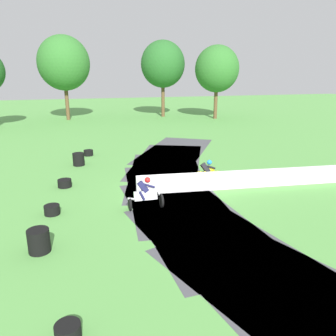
{
  "coord_description": "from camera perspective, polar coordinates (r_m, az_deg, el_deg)",
  "views": [
    {
      "loc": [
        -4.06,
        -14.93,
        5.8
      ],
      "look_at": [
        0.2,
        1.16,
        0.9
      ],
      "focal_mm": 35.43,
      "sensor_mm": 36.0,
      "label": 1
    }
  ],
  "objects": [
    {
      "name": "tire_stack_near",
      "position": [
        24.19,
        -13.52,
        2.56
      ],
      "size": [
        0.65,
        0.65,
        0.4
      ],
      "color": "black",
      "rests_on": "ground"
    },
    {
      "name": "tree_far_left",
      "position": [
        42.59,
        -17.5,
        16.82
      ],
      "size": [
        6.03,
        6.03,
        9.83
      ],
      "color": "brown",
      "rests_on": "ground"
    },
    {
      "name": "motorcycle_chase_white",
      "position": [
        14.5,
        -3.64,
        -4.45
      ],
      "size": [
        1.68,
        0.8,
        1.43
      ],
      "color": "black",
      "rests_on": "ground"
    },
    {
      "name": "tire_stack_extra_b",
      "position": [
        8.53,
        -16.83,
        -25.44
      ],
      "size": [
        0.59,
        0.59,
        0.4
      ],
      "color": "black",
      "rests_on": "ground"
    },
    {
      "name": "ground_plane",
      "position": [
        16.52,
        0.36,
        -4.14
      ],
      "size": [
        120.0,
        120.0,
        0.0
      ],
      "primitive_type": "plane",
      "color": "#569947"
    },
    {
      "name": "tire_stack_mid_a",
      "position": [
        21.76,
        -15.13,
        1.46
      ],
      "size": [
        0.72,
        0.72,
        0.8
      ],
      "color": "black",
      "rests_on": "ground"
    },
    {
      "name": "tree_far_right",
      "position": [
        43.79,
        -0.89,
        17.41
      ],
      "size": [
        5.54,
        5.54,
        9.5
      ],
      "color": "brown",
      "rests_on": "ground"
    },
    {
      "name": "safety_barrier",
      "position": [
        18.36,
        19.01,
        -1.46
      ],
      "size": [
        15.25,
        1.55,
        0.9
      ],
      "primitive_type": "cube",
      "rotation": [
        0.0,
        0.0,
        4.63
      ],
      "color": "white",
      "rests_on": "ground"
    },
    {
      "name": "tire_stack_extra_a",
      "position": [
        11.98,
        -21.34,
        -11.59
      ],
      "size": [
        0.72,
        0.72,
        0.8
      ],
      "color": "black",
      "rests_on": "ground"
    },
    {
      "name": "tire_stack_far",
      "position": [
        14.8,
        -19.33,
        -6.81
      ],
      "size": [
        0.64,
        0.64,
        0.4
      ],
      "color": "black",
      "rests_on": "ground"
    },
    {
      "name": "tree_mid_rise",
      "position": [
        42.32,
        8.42,
        16.5
      ],
      "size": [
        5.32,
        5.32,
        8.8
      ],
      "color": "brown",
      "rests_on": "ground"
    },
    {
      "name": "motorcycle_lead_yellow",
      "position": [
        17.37,
        6.98,
        -1.0
      ],
      "size": [
        1.71,
        0.94,
        1.43
      ],
      "color": "black",
      "rests_on": "ground"
    },
    {
      "name": "tire_stack_mid_b",
      "position": [
        17.98,
        -17.35,
        -2.52
      ],
      "size": [
        0.7,
        0.7,
        0.4
      ],
      "color": "black",
      "rests_on": "ground"
    },
    {
      "name": "track_asphalt",
      "position": [
        16.71,
        3.58,
        -3.92
      ],
      "size": [
        9.48,
        27.64,
        0.01
      ],
      "color": "#47474C",
      "rests_on": "ground"
    }
  ]
}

